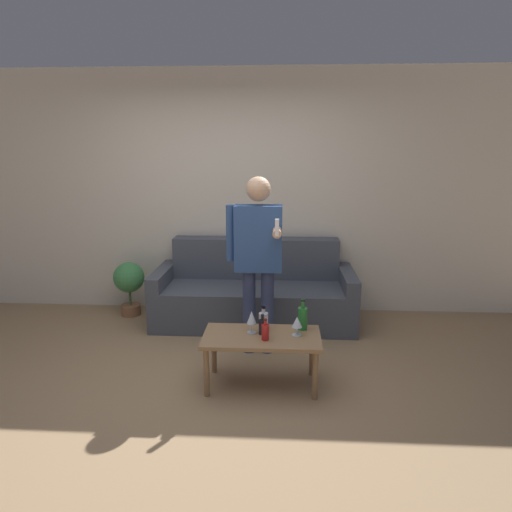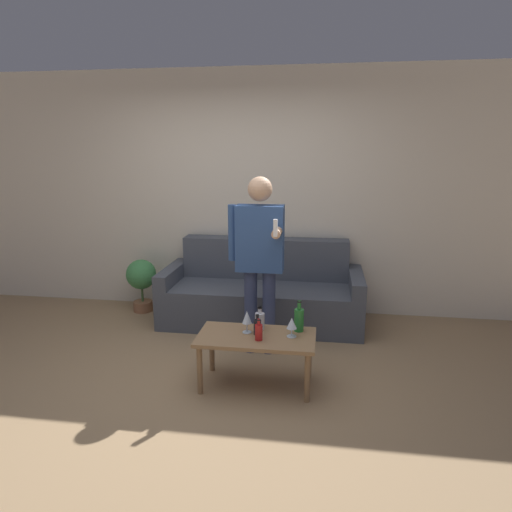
{
  "view_description": "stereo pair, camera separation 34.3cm",
  "coord_description": "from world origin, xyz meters",
  "px_view_note": "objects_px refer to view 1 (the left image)",
  "views": [
    {
      "loc": [
        0.6,
        -3.14,
        1.84
      ],
      "look_at": [
        0.39,
        0.63,
        0.95
      ],
      "focal_mm": 32.0,
      "sensor_mm": 36.0,
      "label": 1
    },
    {
      "loc": [
        0.95,
        -3.11,
        1.84
      ],
      "look_at": [
        0.39,
        0.63,
        0.95
      ],
      "focal_mm": 32.0,
      "sensor_mm": 36.0,
      "label": 2
    }
  ],
  "objects_px": {
    "couch": "(254,293)",
    "coffee_table": "(262,342)",
    "bottle_orange": "(303,318)",
    "person_standing_front": "(258,252)"
  },
  "relations": [
    {
      "from": "couch",
      "to": "coffee_table",
      "type": "bearing_deg",
      "value": -84.22
    },
    {
      "from": "couch",
      "to": "bottle_orange",
      "type": "height_order",
      "value": "couch"
    },
    {
      "from": "couch",
      "to": "person_standing_front",
      "type": "relative_size",
      "value": 1.31
    },
    {
      "from": "coffee_table",
      "to": "person_standing_front",
      "type": "xyz_separation_m",
      "value": [
        -0.07,
        0.62,
        0.58
      ]
    },
    {
      "from": "person_standing_front",
      "to": "coffee_table",
      "type": "bearing_deg",
      "value": -83.93
    },
    {
      "from": "couch",
      "to": "bottle_orange",
      "type": "distance_m",
      "value": 1.37
    },
    {
      "from": "coffee_table",
      "to": "person_standing_front",
      "type": "distance_m",
      "value": 0.85
    },
    {
      "from": "couch",
      "to": "bottle_orange",
      "type": "bearing_deg",
      "value": -69.86
    },
    {
      "from": "bottle_orange",
      "to": "person_standing_front",
      "type": "xyz_separation_m",
      "value": [
        -0.39,
        0.47,
        0.43
      ]
    },
    {
      "from": "couch",
      "to": "person_standing_front",
      "type": "xyz_separation_m",
      "value": [
        0.08,
        -0.79,
        0.64
      ]
    }
  ]
}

